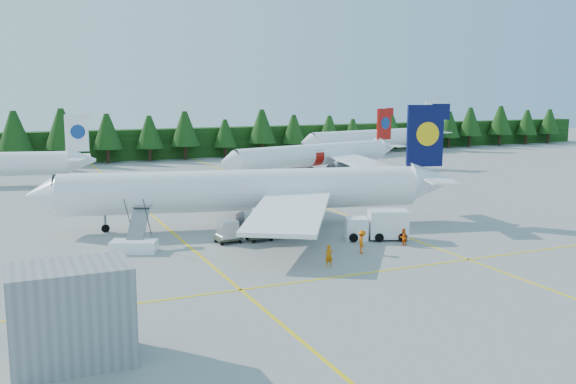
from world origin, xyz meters
name	(u,v)px	position (x,y,z in m)	size (l,w,h in m)	color
ground	(368,250)	(0.00, 0.00, 0.00)	(320.00, 320.00, 0.00)	gray
taxi_stripe_a	(159,221)	(-14.00, 20.00, 0.01)	(0.25, 120.00, 0.01)	yellow
taxi_stripe_b	(325,207)	(6.00, 20.00, 0.01)	(0.25, 120.00, 0.01)	yellow
taxi_stripe_cross	(407,268)	(0.00, -6.00, 0.01)	(80.00, 0.25, 0.01)	yellow
treeline_hedge	(159,144)	(0.00, 82.00, 3.00)	(220.00, 4.00, 6.00)	black
terminal_building	(71,315)	(-26.00, -14.00, 2.60)	(6.00, 4.00, 5.20)	gray
airliner_navy	(236,191)	(-7.40, 13.84, 3.71)	(41.79, 33.99, 12.34)	white
airliner_red	(310,155)	(17.28, 47.37, 3.16)	(35.53, 28.87, 10.52)	white
airliner_far_right	(369,138)	(43.08, 71.81, 3.49)	(37.95, 10.04, 11.12)	white
airstairs	(135,243)	(-18.76, 7.99, 0.76)	(4.68, 5.96, 3.51)	white
service_truck	(377,225)	(2.88, 3.32, 1.37)	(6.11, 4.07, 2.77)	silver
uld_pair	(244,229)	(-8.87, 7.49, 1.19)	(5.35, 2.25, 1.77)	#373C2B
crew_a	(329,256)	(-5.53, -3.18, 0.88)	(0.64, 0.42, 1.75)	#D56304
crew_b	(403,237)	(3.75, 0.24, 0.79)	(0.77, 0.60, 1.59)	#E54B04
crew_c	(362,242)	(-0.98, -0.56, 1.01)	(0.83, 0.56, 2.02)	#F65E05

